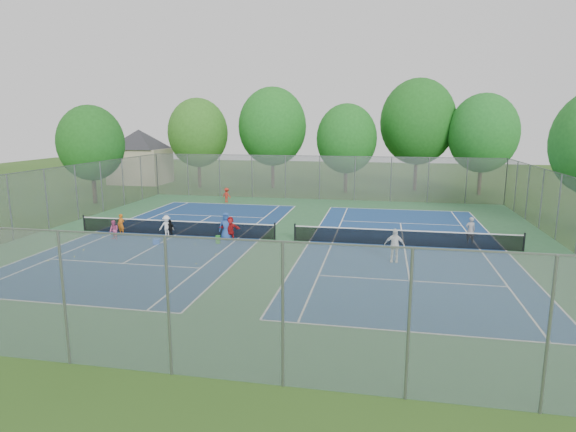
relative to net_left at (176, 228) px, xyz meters
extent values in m
plane|color=#2E531A|center=(7.00, 0.00, -0.46)|extent=(120.00, 120.00, 0.00)
cube|color=#2F633A|center=(7.00, 0.00, -0.45)|extent=(32.00, 32.00, 0.01)
cube|color=navy|center=(0.00, 0.00, -0.44)|extent=(10.97, 23.77, 0.01)
cube|color=navy|center=(14.00, 0.00, -0.44)|extent=(10.97, 23.77, 0.01)
cube|color=black|center=(0.00, 0.00, 0.00)|extent=(12.87, 0.10, 0.91)
cube|color=black|center=(14.00, 0.00, 0.00)|extent=(12.87, 0.10, 0.91)
cube|color=gray|center=(7.00, 16.00, 1.54)|extent=(32.00, 0.10, 4.00)
cube|color=gray|center=(7.00, -16.00, 1.54)|extent=(32.00, 0.10, 4.00)
cube|color=gray|center=(-9.00, 0.00, 1.54)|extent=(0.10, 32.00, 4.00)
cube|color=#B7A88C|center=(-15.00, 24.00, 1.54)|extent=(6.00, 5.00, 4.00)
pyramid|color=#2D2D33|center=(-15.00, 24.00, 5.74)|extent=(11.03, 11.03, 2.20)
cylinder|color=#443326|center=(-7.00, 22.00, 1.29)|extent=(0.36, 0.36, 3.50)
ellipsoid|color=#316C1F|center=(-7.00, 22.00, 5.45)|extent=(6.40, 6.40, 7.36)
cylinder|color=#443326|center=(1.00, 23.00, 1.47)|extent=(0.36, 0.36, 3.85)
ellipsoid|color=#1F6B1F|center=(1.00, 23.00, 6.10)|extent=(7.20, 7.20, 8.28)
cylinder|color=#443326|center=(9.00, 21.00, 1.12)|extent=(0.36, 0.36, 3.15)
ellipsoid|color=#1D661E|center=(9.00, 21.00, 4.95)|extent=(6.00, 6.00, 6.90)
cylinder|color=#443326|center=(16.00, 24.00, 1.65)|extent=(0.36, 0.36, 4.20)
ellipsoid|color=#1C5E1B|center=(16.00, 24.00, 6.59)|extent=(7.60, 7.60, 8.74)
cylinder|color=#443326|center=(22.00, 22.00, 1.29)|extent=(0.36, 0.36, 3.50)
ellipsoid|color=#1E6721|center=(22.00, 22.00, 5.52)|extent=(6.60, 6.60, 7.59)
cylinder|color=#443326|center=(-12.00, 10.00, 1.12)|extent=(0.36, 0.36, 3.15)
ellipsoid|color=#1B5819|center=(-12.00, 10.00, 4.79)|extent=(5.60, 5.60, 6.44)
cube|color=#1849B6|center=(-0.13, -2.39, -0.29)|extent=(0.46, 0.46, 0.32)
cube|color=#248425|center=(3.33, -1.57, -0.21)|extent=(0.29, 0.29, 0.49)
imported|color=#CA5F13|center=(-3.39, -0.60, 0.21)|extent=(0.55, 0.42, 1.34)
imported|color=#CA4E81|center=(-3.13, -1.87, 0.14)|extent=(0.71, 0.64, 1.19)
imported|color=white|center=(-0.31, -0.60, 0.23)|extent=(1.00, 0.78, 1.37)
imported|color=black|center=(-0.09, -0.60, 0.11)|extent=(0.71, 0.49, 1.12)
imported|color=#294E97|center=(3.51, -0.60, 0.39)|extent=(0.93, 0.72, 1.68)
imported|color=#B1191A|center=(3.78, -0.60, 0.27)|extent=(1.37, 0.52, 1.45)
imported|color=red|center=(-0.84, 12.73, 0.20)|extent=(0.96, 0.75, 1.30)
imported|color=#939396|center=(17.79, 1.35, 0.33)|extent=(0.64, 0.49, 1.58)
imported|color=white|center=(13.35, -3.45, 0.41)|extent=(1.05, 0.50, 1.74)
sphere|color=yellow|center=(-0.06, -1.63, -0.42)|extent=(0.07, 0.07, 0.07)
sphere|color=yellow|center=(4.03, -3.94, -0.42)|extent=(0.07, 0.07, 0.07)
sphere|color=#CAE234|center=(-3.92, -6.78, -0.42)|extent=(0.07, 0.07, 0.07)
sphere|color=#B4CD2F|center=(2.13, -2.10, -0.42)|extent=(0.07, 0.07, 0.07)
sphere|color=gold|center=(3.66, -5.81, -0.42)|extent=(0.07, 0.07, 0.07)
sphere|color=#BDDD33|center=(-3.10, -5.83, -0.42)|extent=(0.07, 0.07, 0.07)
sphere|color=#B2D932|center=(-1.12, -1.36, -0.42)|extent=(0.07, 0.07, 0.07)
sphere|color=#E8F438|center=(-4.13, -1.52, -0.42)|extent=(0.07, 0.07, 0.07)
sphere|color=#C9E435|center=(-3.46, -4.49, -0.42)|extent=(0.07, 0.07, 0.07)
sphere|color=gold|center=(-0.61, -6.53, -0.42)|extent=(0.07, 0.07, 0.07)
camera|label=1|loc=(12.61, -27.57, 6.50)|focal=30.00mm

